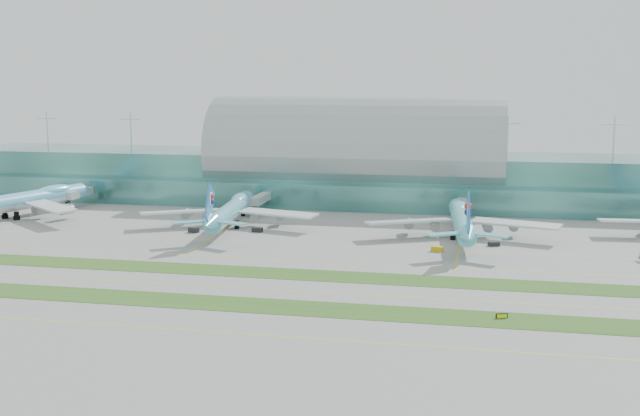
% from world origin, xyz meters
% --- Properties ---
extents(ground, '(700.00, 700.00, 0.00)m').
position_xyz_m(ground, '(0.00, 0.00, 0.00)').
color(ground, gray).
rests_on(ground, ground).
extents(terminal, '(340.00, 69.10, 36.00)m').
position_xyz_m(terminal, '(0.01, 128.79, 14.23)').
color(terminal, '#3D7A75').
rests_on(terminal, ground).
extents(grass_strip_near, '(420.00, 12.00, 0.08)m').
position_xyz_m(grass_strip_near, '(0.00, -28.00, 0.04)').
color(grass_strip_near, '#2D591E').
rests_on(grass_strip_near, ground).
extents(grass_strip_far, '(420.00, 12.00, 0.08)m').
position_xyz_m(grass_strip_far, '(0.00, 2.00, 0.04)').
color(grass_strip_far, '#2D591E').
rests_on(grass_strip_far, ground).
extents(taxiline_a, '(420.00, 0.35, 0.01)m').
position_xyz_m(taxiline_a, '(0.00, -48.00, 0.01)').
color(taxiline_a, yellow).
rests_on(taxiline_a, ground).
extents(taxiline_b, '(420.00, 0.35, 0.01)m').
position_xyz_m(taxiline_b, '(0.00, -14.00, 0.01)').
color(taxiline_b, yellow).
rests_on(taxiline_b, ground).
extents(taxiline_c, '(420.00, 0.35, 0.01)m').
position_xyz_m(taxiline_c, '(0.00, 18.00, 0.01)').
color(taxiline_c, yellow).
rests_on(taxiline_c, ground).
extents(taxiline_d, '(420.00, 0.35, 0.01)m').
position_xyz_m(taxiline_d, '(0.00, 40.00, 0.01)').
color(taxiline_d, yellow).
rests_on(taxiline_d, ground).
extents(airliner_a, '(64.24, 74.40, 20.91)m').
position_xyz_m(airliner_a, '(-114.74, 65.72, 6.45)').
color(airliner_a, '#67BEE2').
rests_on(airliner_a, ground).
extents(airliner_b, '(61.59, 70.31, 19.35)m').
position_xyz_m(airliner_b, '(-33.19, 64.06, 5.97)').
color(airliner_b, '#5DB7CE').
rests_on(airliner_b, ground).
extents(airliner_c, '(61.66, 70.26, 19.33)m').
position_xyz_m(airliner_c, '(45.07, 60.76, 5.96)').
color(airliner_c, '#64D0DC').
rests_on(airliner_c, ground).
extents(gse_c, '(3.68, 2.57, 1.70)m').
position_xyz_m(gse_c, '(-41.94, 51.03, 0.85)').
color(gse_c, black).
rests_on(gse_c, ground).
extents(gse_d, '(3.60, 2.54, 1.48)m').
position_xyz_m(gse_d, '(-21.59, 56.37, 0.74)').
color(gse_d, black).
rests_on(gse_d, ground).
extents(gse_e, '(3.71, 2.71, 1.50)m').
position_xyz_m(gse_e, '(38.88, 37.98, 0.75)').
color(gse_e, gold).
rests_on(gse_e, ground).
extents(gse_f, '(3.80, 2.89, 1.34)m').
position_xyz_m(gse_f, '(55.31, 49.33, 0.67)').
color(gse_f, black).
rests_on(gse_f, ground).
extents(taxiway_sign_east, '(2.58, 1.12, 1.12)m').
position_xyz_m(taxiway_sign_east, '(56.60, -26.78, 0.55)').
color(taxiway_sign_east, black).
rests_on(taxiway_sign_east, ground).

